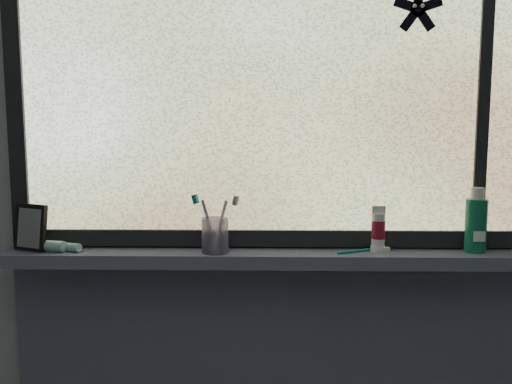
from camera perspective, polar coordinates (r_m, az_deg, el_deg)
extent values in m
cube|color=#9EA3A8|center=(1.73, 2.10, 2.07)|extent=(3.00, 0.01, 2.50)
cube|color=#53576F|center=(1.70, 2.10, -6.59)|extent=(1.62, 0.14, 0.04)
cube|color=silver|center=(1.70, 2.15, 11.41)|extent=(1.50, 0.01, 1.00)
cube|color=black|center=(1.73, 2.08, -4.60)|extent=(1.60, 0.03, 0.05)
cube|color=black|center=(1.86, -22.97, 10.51)|extent=(0.05, 0.03, 1.10)
cube|color=black|center=(1.81, 21.83, 10.66)|extent=(0.03, 0.03, 1.00)
cube|color=black|center=(1.82, -21.60, -3.31)|extent=(0.12, 0.09, 0.14)
cylinder|color=#988DBB|center=(1.67, -4.12, -4.36)|extent=(0.10, 0.10, 0.10)
cylinder|color=#20A775|center=(1.79, 21.15, -2.62)|extent=(0.07, 0.07, 0.16)
cylinder|color=silver|center=(1.71, 12.13, -3.49)|extent=(0.05, 0.05, 0.10)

